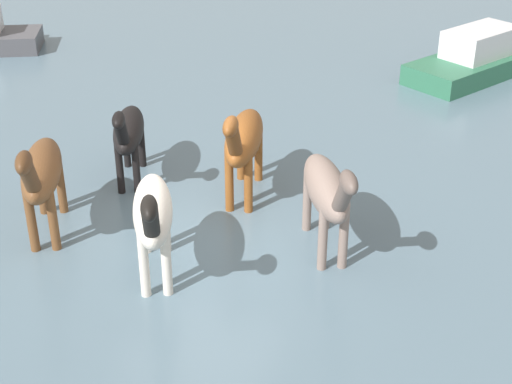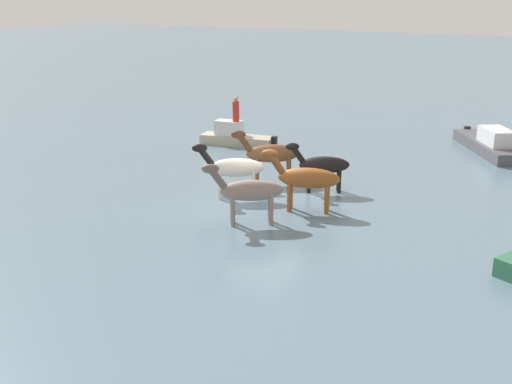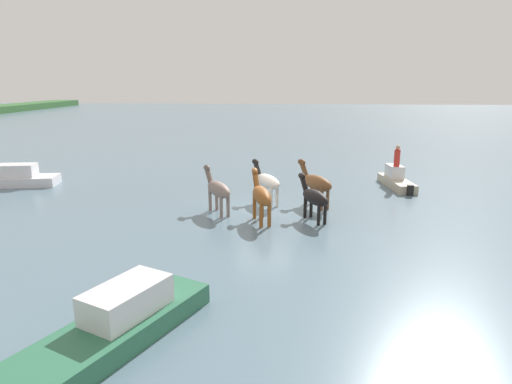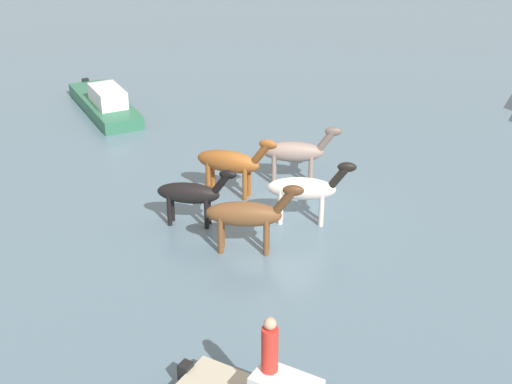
% 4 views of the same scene
% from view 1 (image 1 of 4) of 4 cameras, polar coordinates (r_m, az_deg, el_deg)
% --- Properties ---
extents(ground_plane, '(187.48, 187.48, 0.00)m').
position_cam_1_polar(ground_plane, '(12.75, -4.26, -3.47)').
color(ground_plane, slate).
extents(horse_dun_straggler, '(2.36, 1.77, 2.00)m').
position_cam_1_polar(horse_dun_straggler, '(11.89, 5.39, 0.12)').
color(horse_dun_straggler, gray).
rests_on(horse_dun_straggler, ground_plane).
extents(horse_chestnut_trailing, '(2.36, 1.72, 1.99)m').
position_cam_1_polar(horse_chestnut_trailing, '(11.33, -7.76, -1.60)').
color(horse_chestnut_trailing, silver).
rests_on(horse_chestnut_trailing, ground_plane).
extents(horse_dark_mare, '(2.66, 1.21, 2.07)m').
position_cam_1_polar(horse_dark_mare, '(13.47, -0.96, 3.93)').
color(horse_dark_mare, brown).
rests_on(horse_dark_mare, ground_plane).
extents(horse_mid_herd, '(2.26, 1.46, 1.84)m').
position_cam_1_polar(horse_mid_herd, '(14.30, -9.56, 4.47)').
color(horse_mid_herd, black).
rests_on(horse_mid_herd, ground_plane).
extents(horse_rear_stallion, '(2.44, 1.79, 2.06)m').
position_cam_1_polar(horse_rear_stallion, '(12.80, -15.83, 1.40)').
color(horse_rear_stallion, brown).
rests_on(horse_rear_stallion, ground_plane).
extents(boat_motor_center, '(5.80, 3.79, 1.37)m').
position_cam_1_polar(boat_motor_center, '(21.30, 17.22, 9.59)').
color(boat_motor_center, '#2D6B4C').
rests_on(boat_motor_center, ground_plane).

